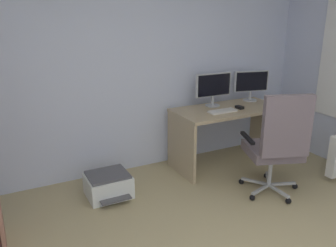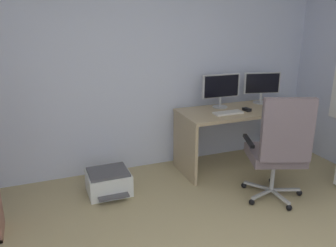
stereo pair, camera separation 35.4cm
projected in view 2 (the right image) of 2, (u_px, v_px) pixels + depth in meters
wall_back at (120, 62)px, 3.96m from camera, size 5.00×0.10×2.59m
desk at (234, 126)px, 4.22m from camera, size 1.33×0.64×0.72m
monitor_main at (221, 88)px, 4.19m from camera, size 0.48×0.18×0.40m
monitor_secondary at (262, 85)px, 4.40m from camera, size 0.46×0.18×0.39m
keyboard at (228, 113)px, 4.00m from camera, size 0.34×0.13×0.02m
computer_mouse at (247, 109)px, 4.11m from camera, size 0.07×0.11×0.03m
office_chair at (279, 147)px, 3.39m from camera, size 0.67×0.68×1.12m
printer at (109, 182)px, 3.70m from camera, size 0.44×0.47×0.25m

